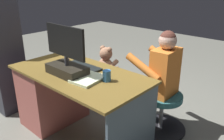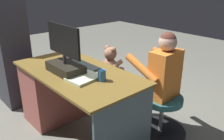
{
  "view_description": "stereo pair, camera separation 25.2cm",
  "coord_description": "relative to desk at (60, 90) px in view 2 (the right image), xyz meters",
  "views": [
    {
      "loc": [
        -1.69,
        1.68,
        1.6
      ],
      "look_at": [
        -0.11,
        -0.06,
        0.68
      ],
      "focal_mm": 38.0,
      "sensor_mm": 36.0,
      "label": 1
    },
    {
      "loc": [
        -1.86,
        1.5,
        1.6
      ],
      "look_at": [
        -0.11,
        -0.06,
        0.68
      ],
      "focal_mm": 38.0,
      "sensor_mm": 36.0,
      "label": 2
    }
  ],
  "objects": [
    {
      "name": "visitor_chair",
      "position": [
        -0.94,
        -0.68,
        -0.15
      ],
      "size": [
        0.55,
        0.55,
        0.44
      ],
      "color": "black",
      "rests_on": "ground_plane"
    },
    {
      "name": "desk",
      "position": [
        0.0,
        0.0,
        0.0
      ],
      "size": [
        1.43,
        0.74,
        0.74
      ],
      "color": "brown",
      "rests_on": "ground_plane"
    },
    {
      "name": "teddy_bear",
      "position": [
        -0.08,
        -0.71,
        0.21
      ],
      "size": [
        0.25,
        0.25,
        0.36
      ],
      "color": "#9D6F53",
      "rests_on": "office_chair_teddy"
    },
    {
      "name": "person",
      "position": [
        -0.85,
        -0.68,
        0.26
      ],
      "size": [
        0.56,
        0.48,
        1.12
      ],
      "color": "orange",
      "rests_on": "ground_plane"
    },
    {
      "name": "tv_remote",
      "position": [
        -0.05,
        -0.01,
        0.35
      ],
      "size": [
        0.08,
        0.16,
        0.02
      ],
      "primitive_type": "cube",
      "rotation": [
        0.0,
        0.0,
        0.23
      ],
      "color": "black",
      "rests_on": "desk"
    },
    {
      "name": "keyboard",
      "position": [
        -0.3,
        -0.13,
        0.35
      ],
      "size": [
        0.42,
        0.14,
        0.02
      ],
      "primitive_type": "cube",
      "color": "black",
      "rests_on": "desk"
    },
    {
      "name": "equipment_rack",
      "position": [
        0.8,
        0.22,
        0.37
      ],
      "size": [
        0.44,
        0.36,
        1.53
      ],
      "primitive_type": "cube",
      "color": "#282832",
      "rests_on": "ground_plane"
    },
    {
      "name": "cup",
      "position": [
        -0.72,
        -0.04,
        0.39
      ],
      "size": [
        0.07,
        0.07,
        0.1
      ],
      "primitive_type": "cylinder",
      "color": "#3372BF",
      "rests_on": "desk"
    },
    {
      "name": "office_chair_teddy",
      "position": [
        -0.08,
        -0.7,
        -0.14
      ],
      "size": [
        0.51,
        0.51,
        0.44
      ],
      "color": "black",
      "rests_on": "ground_plane"
    },
    {
      "name": "notebook_binder",
      "position": [
        -0.59,
        0.06,
        0.36
      ],
      "size": [
        0.25,
        0.32,
        0.02
      ],
      "primitive_type": "cube",
      "rotation": [
        0.0,
        0.0,
        0.12
      ],
      "color": "beige",
      "rests_on": "desk"
    },
    {
      "name": "computer_mouse",
      "position": [
        -0.02,
        -0.12,
        0.36
      ],
      "size": [
        0.06,
        0.1,
        0.04
      ],
      "primitive_type": "ellipsoid",
      "color": "#2C222C",
      "rests_on": "desk"
    },
    {
      "name": "monitor",
      "position": [
        -0.33,
        0.1,
        0.48
      ],
      "size": [
        0.51,
        0.22,
        0.47
      ],
      "color": "black",
      "rests_on": "desk"
    },
    {
      "name": "ground_plane",
      "position": [
        -0.38,
        -0.31,
        -0.39
      ],
      "size": [
        10.0,
        10.0,
        0.0
      ],
      "primitive_type": "plane",
      "color": "slate"
    }
  ]
}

